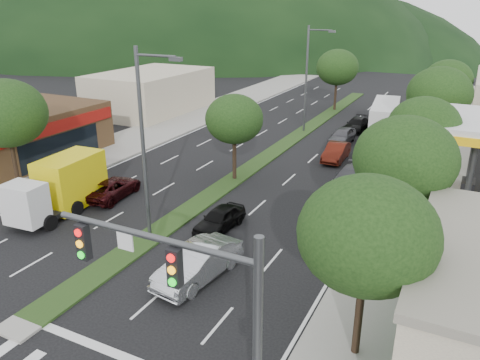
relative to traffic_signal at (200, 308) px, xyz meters
The scene contains 28 objects.
ground 10.27m from the traffic_signal, behind, with size 160.00×160.00×0.00m, color black.
sidewalk_right 27.15m from the traffic_signal, 82.55° to the left, with size 5.00×90.00×0.15m, color gray.
sidewalk_left 34.79m from the traffic_signal, 129.70° to the left, with size 6.00×90.00×0.15m, color gray.
median 31.23m from the traffic_signal, 107.00° to the left, with size 1.60×56.00×0.12m, color #1E3914.
traffic_signal is the anchor object (origin of this frame).
shop_left 32.19m from the traffic_signal, 148.97° to the left, with size 10.15×12.00×4.00m.
bldg_left_far 45.32m from the traffic_signal, 128.26° to the left, with size 9.00×14.00×4.60m, color beige.
hill_far 142.79m from the traffic_signal, 128.60° to the left, with size 176.00×132.00×82.00m, color black.
tree_r_a 6.29m from the traffic_signal, 61.80° to the left, with size 4.60×4.60×6.63m.
tree_r_b 13.87m from the traffic_signal, 77.63° to the left, with size 4.80×4.80×6.94m.
tree_r_c 21.74m from the traffic_signal, 82.15° to the left, with size 4.40×4.40×6.48m.
tree_r_d 31.68m from the traffic_signal, 84.62° to the left, with size 5.00×5.00×7.17m.
tree_r_e 41.65m from the traffic_signal, 85.91° to the left, with size 4.60×4.60×6.71m.
tree_med_near 21.53m from the traffic_signal, 114.80° to the left, with size 4.00×4.00×6.02m.
tree_med_far 46.43m from the traffic_signal, 101.22° to the left, with size 4.80×4.80×6.94m.
tree_l_a 24.43m from the traffic_signal, 151.81° to the left, with size 5.20×5.20×7.25m.
streetlight_near 13.03m from the traffic_signal, 132.77° to the left, with size 2.60×0.25×10.00m.
streetlight_mid 35.66m from the traffic_signal, 104.33° to the left, with size 2.60×0.25×10.00m.
sedan_silver 9.49m from the traffic_signal, 122.34° to the left, with size 1.70×4.87×1.60m, color #B3B5BB.
suv_maroon 20.08m from the traffic_signal, 138.14° to the left, with size 2.09×4.54×1.26m, color black.
car_queue_a 14.20m from the traffic_signal, 116.97° to the left, with size 1.51×3.76×1.28m, color black.
car_queue_b 22.55m from the traffic_signal, 93.58° to the left, with size 1.75×4.30×1.25m, color #454549.
car_queue_c 27.69m from the traffic_signal, 97.85° to the left, with size 1.47×4.21×1.39m, color #4A150C.
car_queue_d 17.60m from the traffic_signal, 90.90° to the left, with size 2.26×4.89×1.36m, color black.
car_queue_e 32.71m from the traffic_signal, 98.11° to the left, with size 1.68×4.19×1.43m, color #4C4B50.
car_queue_f 37.63m from the traffic_signal, 96.84° to the left, with size 1.78×4.38×1.27m, color black.
box_truck 19.15m from the traffic_signal, 147.22° to the left, with size 2.93×6.65×3.20m.
motorhome 36.58m from the traffic_signal, 92.75° to the left, with size 3.43×8.48×3.17m.
Camera 1 is at (14.32, -9.93, 11.81)m, focal length 35.00 mm.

